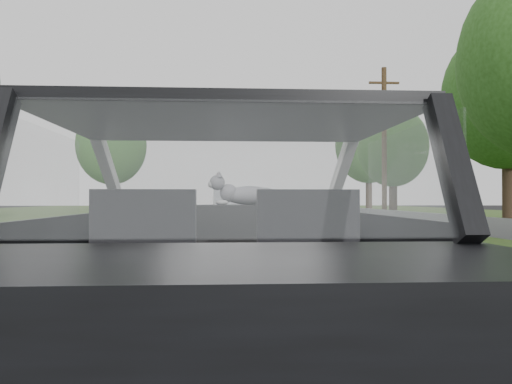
{
  "coord_description": "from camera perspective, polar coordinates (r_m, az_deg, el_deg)",
  "views": [
    {
      "loc": [
        -0.0,
        -2.85,
        1.05
      ],
      "look_at": [
        0.2,
        0.58,
        1.09
      ],
      "focal_mm": 35.0,
      "sensor_mm": 36.0,
      "label": 1
    }
  ],
  "objects": [
    {
      "name": "ground",
      "position": [
        3.03,
        -3.41,
        -20.9
      ],
      "size": [
        140.0,
        140.0,
        0.0
      ],
      "primitive_type": "plane",
      "color": "black",
      "rests_on": "ground"
    },
    {
      "name": "utility_pole",
      "position": [
        24.14,
        14.45,
        5.33
      ],
      "size": [
        0.3,
        0.3,
        7.17
      ],
      "primitive_type": "cylinder",
      "rotation": [
        0.0,
        0.0,
        0.37
      ],
      "color": "brown",
      "rests_on": "ground"
    },
    {
      "name": "subject_car",
      "position": [
        2.87,
        -3.39,
        -7.16
      ],
      "size": [
        1.8,
        4.0,
        1.45
      ],
      "primitive_type": "cube",
      "color": "black",
      "rests_on": "ground"
    },
    {
      "name": "tree_3",
      "position": [
        43.94,
        12.76,
        3.58
      ],
      "size": [
        6.08,
        6.08,
        8.67
      ],
      "primitive_type": null,
      "rotation": [
        0.0,
        0.0,
        -0.06
      ],
      "color": "#224915",
      "rests_on": "ground"
    },
    {
      "name": "driver_seat",
      "position": [
        2.59,
        -12.28,
        -4.38
      ],
      "size": [
        0.5,
        0.72,
        0.42
      ],
      "primitive_type": "cube",
      "color": "black",
      "rests_on": "subject_car"
    },
    {
      "name": "passenger_seat",
      "position": [
        2.59,
        5.51,
        -4.4
      ],
      "size": [
        0.5,
        0.72,
        0.42
      ],
      "primitive_type": "cube",
      "color": "black",
      "rests_on": "subject_car"
    },
    {
      "name": "tree_2",
      "position": [
        31.44,
        15.39,
        3.26
      ],
      "size": [
        5.24,
        5.24,
        6.45
      ],
      "primitive_type": null,
      "rotation": [
        0.0,
        0.0,
        -0.27
      ],
      "color": "#224915",
      "rests_on": "ground"
    },
    {
      "name": "tree_6",
      "position": [
        36.83,
        -16.18,
        3.47
      ],
      "size": [
        6.15,
        6.15,
        7.45
      ],
      "primitive_type": null,
      "rotation": [
        0.0,
        0.0,
        0.3
      ],
      "color": "#224915",
      "rests_on": "ground"
    },
    {
      "name": "cat",
      "position": [
        3.51,
        -0.74,
        -0.25
      ],
      "size": [
        0.54,
        0.27,
        0.23
      ],
      "primitive_type": "ellipsoid",
      "rotation": [
        0.0,
        0.0,
        0.22
      ],
      "color": "#94949F",
      "rests_on": "dashboard"
    },
    {
      "name": "guardrail",
      "position": [
        13.56,
        15.07,
        -2.68
      ],
      "size": [
        0.05,
        90.0,
        0.32
      ],
      "primitive_type": "cube",
      "color": "#939598",
      "rests_on": "ground"
    },
    {
      "name": "steering_wheel",
      "position": [
        3.2,
        -10.58,
        -2.97
      ],
      "size": [
        0.36,
        0.36,
        0.04
      ],
      "primitive_type": "torus",
      "color": "black",
      "rests_on": "dashboard"
    },
    {
      "name": "tree_1",
      "position": [
        24.78,
        26.87,
        6.84
      ],
      "size": [
        6.67,
        6.67,
        8.56
      ],
      "primitive_type": null,
      "rotation": [
        0.0,
        0.0,
        -0.2
      ],
      "color": "#224915",
      "rests_on": "ground"
    },
    {
      "name": "highway_sign",
      "position": [
        22.96,
        9.6,
        -0.51
      ],
      "size": [
        0.17,
        0.91,
        2.26
      ],
      "primitive_type": "cube",
      "rotation": [
        0.0,
        0.0,
        0.09
      ],
      "color": "#176326",
      "rests_on": "ground"
    },
    {
      "name": "other_car",
      "position": [
        27.05,
        -3.18,
        -1.36
      ],
      "size": [
        2.02,
        4.65,
        1.5
      ],
      "primitive_type": "imported",
      "rotation": [
        0.0,
        0.0,
        0.05
      ],
      "color": "#A9AEB5",
      "rests_on": "ground"
    },
    {
      "name": "dashboard",
      "position": [
        3.48,
        -3.4,
        -3.96
      ],
      "size": [
        1.58,
        0.45,
        0.3
      ],
      "primitive_type": "cube",
      "color": "black",
      "rests_on": "subject_car"
    }
  ]
}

